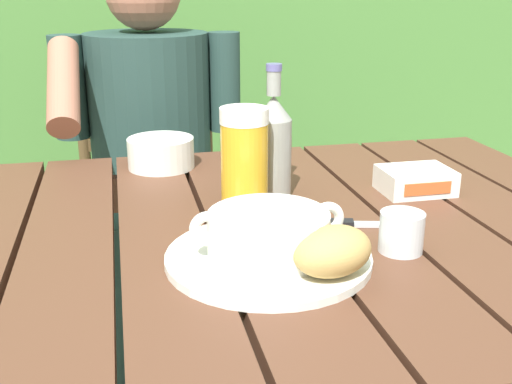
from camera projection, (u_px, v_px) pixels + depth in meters
dining_table at (254, 275)px, 1.04m from camera, size 1.31×0.92×0.74m
chair_near_diner at (152, 202)px, 1.90m from camera, size 0.43×0.46×0.92m
person_eating at (151, 144)px, 1.64m from camera, size 0.48×0.47×1.20m
serving_plate at (268, 257)px, 0.88m from camera, size 0.29×0.29×0.01m
soup_bowl at (268, 233)px, 0.87m from camera, size 0.22×0.17×0.07m
bread_roll at (333, 251)px, 0.81m from camera, size 0.14×0.13×0.06m
beer_glass at (244, 160)px, 1.05m from camera, size 0.08×0.08×0.18m
beer_bottle at (273, 144)px, 1.11m from camera, size 0.07×0.07×0.24m
water_glass_small at (401, 232)px, 0.90m from camera, size 0.07×0.07×0.06m
butter_tub at (415, 181)px, 1.16m from camera, size 0.13×0.10×0.05m
table_knife at (352, 224)px, 1.00m from camera, size 0.15×0.05×0.01m
diner_bowl at (161, 153)px, 1.31m from camera, size 0.14×0.14×0.06m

